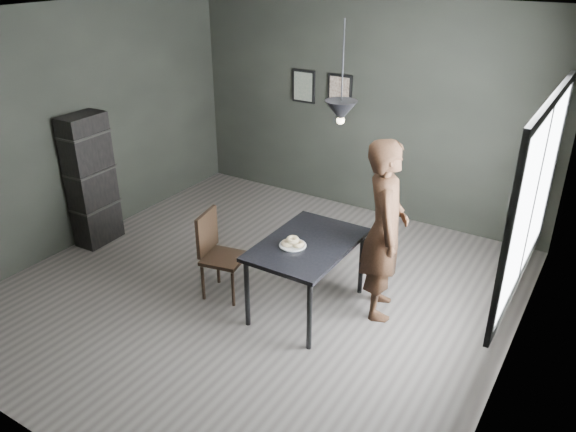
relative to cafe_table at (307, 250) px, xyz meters
The scene contains 13 objects.
ground 0.90m from the cafe_table, behind, with size 5.00×5.00×0.00m, color #393531.
back_wall 2.67m from the cafe_table, 103.50° to the left, with size 5.00×0.10×2.80m, color black.
ceiling 2.21m from the cafe_table, behind, with size 5.00×5.00×0.02m.
window_assembly 2.10m from the cafe_table, ahead, with size 0.04×1.96×1.56m.
cafe_table is the anchor object (origin of this frame).
white_plate 0.18m from the cafe_table, 119.05° to the right, with size 0.23×0.23×0.01m, color silver.
donut_pile 0.20m from the cafe_table, 119.05° to the right, with size 0.21×0.18×0.09m.
woman 0.76m from the cafe_table, 30.03° to the left, with size 0.66×0.43×1.80m, color black.
wood_chair 0.97m from the cafe_table, 165.50° to the right, with size 0.47×0.47×0.92m.
shelf_unit 2.92m from the cafe_table, behind, with size 0.30×0.53×1.60m, color black.
pendant_lamp 1.41m from the cafe_table, 21.80° to the left, with size 0.28×0.28×0.86m.
framed_print_left 3.03m from the cafe_table, 121.30° to the left, with size 0.34×0.04×0.44m.
framed_print_right 2.80m from the cafe_table, 111.06° to the left, with size 0.34×0.04×0.44m.
Camera 1 is at (2.94, -4.12, 3.32)m, focal length 35.00 mm.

